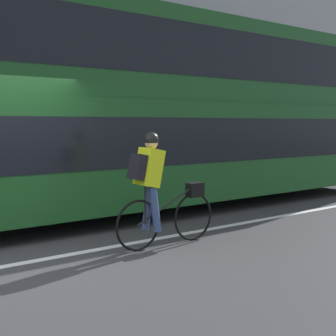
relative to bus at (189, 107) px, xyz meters
The scene contains 4 objects.
ground_plane 5.56m from the bus, 152.53° to the right, with size 80.00×80.00×0.00m, color #38383A.
road_center_line 5.44m from the bus, 155.44° to the right, with size 50.00×0.14×0.01m, color silver.
bus is the anchor object (origin of this frame).
cyclist_on_bike 3.83m from the bus, 136.72° to the right, with size 1.77×0.32×1.69m.
Camera 1 is at (-2.02, -5.61, 1.82)m, focal length 50.00 mm.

